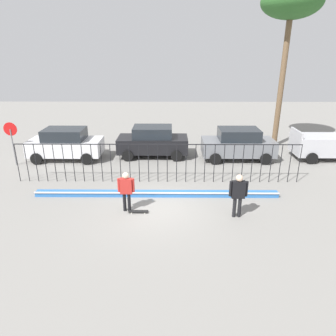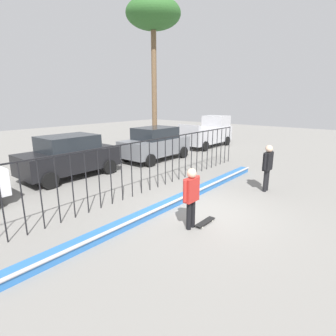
% 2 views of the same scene
% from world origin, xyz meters
% --- Properties ---
extents(ground_plane, '(60.00, 60.00, 0.00)m').
position_xyz_m(ground_plane, '(0.00, 0.00, 0.00)').
color(ground_plane, gray).
extents(bowl_coping_ledge, '(11.00, 0.40, 0.27)m').
position_xyz_m(bowl_coping_ledge, '(0.00, 1.18, 0.12)').
color(bowl_coping_ledge, '#2D6BB7').
rests_on(bowl_coping_ledge, ground).
extents(perimeter_fence, '(14.04, 0.04, 1.98)m').
position_xyz_m(perimeter_fence, '(-0.00, 2.84, 1.20)').
color(perimeter_fence, black).
rests_on(perimeter_fence, ground).
extents(skateboarder, '(0.68, 0.26, 1.69)m').
position_xyz_m(skateboarder, '(-1.15, -0.21, 1.02)').
color(skateboarder, black).
rests_on(skateboarder, ground).
extents(skateboard, '(0.80, 0.20, 0.07)m').
position_xyz_m(skateboard, '(-0.68, -0.39, 0.06)').
color(skateboard, black).
rests_on(skateboard, ground).
extents(camera_operator, '(0.72, 0.27, 1.79)m').
position_xyz_m(camera_operator, '(3.25, -0.67, 1.08)').
color(camera_operator, black).
rests_on(camera_operator, ground).
extents(parked_car_white, '(4.30, 2.12, 1.90)m').
position_xyz_m(parked_car_white, '(-5.71, 6.31, 0.97)').
color(parked_car_white, silver).
rests_on(parked_car_white, ground).
extents(parked_car_black, '(4.30, 2.12, 1.90)m').
position_xyz_m(parked_car_black, '(-0.48, 6.93, 0.97)').
color(parked_car_black, black).
rests_on(parked_car_black, ground).
extents(parked_car_gray, '(4.30, 2.12, 1.90)m').
position_xyz_m(parked_car_gray, '(4.70, 6.39, 0.97)').
color(parked_car_gray, slate).
rests_on(parked_car_gray, ground).
extents(stop_sign, '(0.76, 0.07, 2.50)m').
position_xyz_m(stop_sign, '(-8.35, 5.27, 1.62)').
color(stop_sign, slate).
rests_on(stop_sign, ground).
extents(palm_tree_tall, '(3.68, 3.68, 10.02)m').
position_xyz_m(palm_tree_tall, '(7.89, 9.34, 8.83)').
color(palm_tree_tall, brown).
rests_on(palm_tree_tall, ground).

